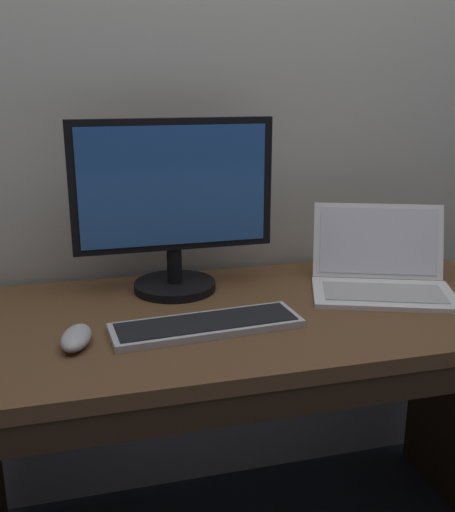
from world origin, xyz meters
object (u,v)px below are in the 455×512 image
object	(u,v)px
laptop_white	(381,276)
external_monitor	(174,207)
wired_keyboard	(207,325)
computer_mouse	(76,338)

from	to	relation	value
laptop_white	external_monitor	distance (m)	0.57
wired_keyboard	laptop_white	bearing A→B (deg)	14.67
laptop_white	external_monitor	world-z (taller)	external_monitor
wired_keyboard	external_monitor	bearing A→B (deg)	95.19
external_monitor	laptop_white	bearing A→B (deg)	-14.00
laptop_white	computer_mouse	world-z (taller)	laptop_white
wired_keyboard	computer_mouse	world-z (taller)	computer_mouse
external_monitor	wired_keyboard	distance (m)	0.34
laptop_white	external_monitor	bearing A→B (deg)	166.00
laptop_white	computer_mouse	distance (m)	0.80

